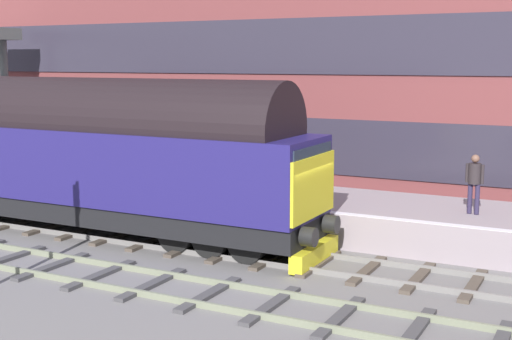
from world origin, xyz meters
TOP-DOWN VIEW (x-y plane):
  - ground_plane at (0.00, 0.00)m, footprint 140.00×140.00m
  - track_main at (0.00, 0.00)m, footprint 2.50×60.00m
  - track_adjacent_west at (-3.33, 0.00)m, footprint 2.50×60.00m
  - station_platform at (3.60, 0.00)m, footprint 4.00×44.00m
  - diesel_locomotive at (0.00, 7.61)m, footprint 2.74×17.80m
  - waiting_passenger at (3.34, -4.44)m, footprint 0.38×0.51m

SIDE VIEW (x-z plane):
  - ground_plane at x=0.00m, z-range 0.00..0.00m
  - track_main at x=0.00m, z-range -0.02..0.13m
  - track_adjacent_west at x=-3.33m, z-range -0.02..0.13m
  - station_platform at x=3.60m, z-range 0.00..1.01m
  - waiting_passenger at x=3.34m, z-range 1.17..2.81m
  - diesel_locomotive at x=0.00m, z-range 0.14..4.82m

